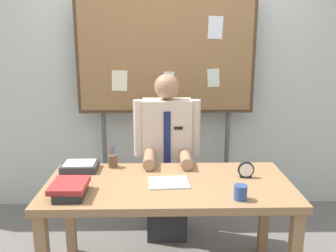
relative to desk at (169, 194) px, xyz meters
name	(u,v)px	position (x,y,z in m)	size (l,w,h in m)	color
back_wall	(166,74)	(0.00, 1.28, 0.70)	(6.40, 0.08, 2.70)	silver
desk	(169,194)	(0.00, 0.00, 0.00)	(1.66, 0.79, 0.74)	#9E754C
person	(167,164)	(0.00, 0.60, 0.01)	(0.55, 0.56, 1.42)	#2D2D33
bulletin_board	(166,57)	(0.00, 1.07, 0.88)	(1.64, 0.09, 2.10)	#4C3823
book_stack	(70,189)	(-0.62, -0.19, 0.13)	(0.22, 0.27, 0.08)	#262626
open_notebook	(169,183)	(0.00, -0.02, 0.09)	(0.27, 0.21, 0.01)	silver
desk_clock	(246,170)	(0.54, 0.08, 0.14)	(0.12, 0.04, 0.12)	black
coffee_mug	(241,192)	(0.43, -0.28, 0.13)	(0.08, 0.08, 0.09)	#334C8C
pen_holder	(113,161)	(-0.42, 0.31, 0.14)	(0.07, 0.07, 0.16)	brown
paper_tray	(80,166)	(-0.65, 0.25, 0.12)	(0.26, 0.20, 0.06)	#333338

